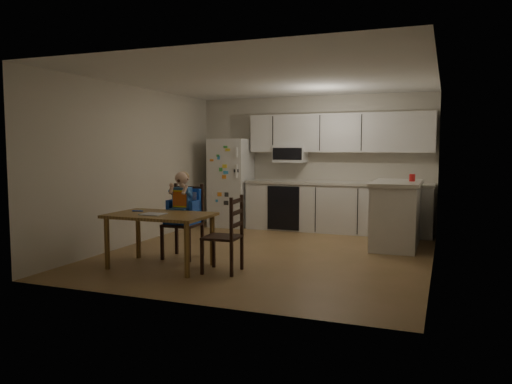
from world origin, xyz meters
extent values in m
cube|color=olive|center=(0.00, 0.00, -0.01)|extent=(4.50, 5.00, 0.01)
cube|color=beige|center=(0.00, 2.50, 1.25)|extent=(4.50, 0.02, 2.50)
cube|color=beige|center=(-2.25, 0.00, 1.25)|extent=(0.02, 5.00, 2.50)
cube|color=beige|center=(2.25, 0.00, 1.25)|extent=(0.02, 5.00, 2.50)
cube|color=white|center=(0.00, 0.00, 2.50)|extent=(4.50, 5.00, 0.01)
cube|color=silver|center=(-1.55, 2.15, 0.85)|extent=(0.72, 0.70, 1.70)
cube|color=silver|center=(0.53, 2.20, 0.43)|extent=(3.34, 0.60, 0.86)
cube|color=beige|center=(0.53, 2.19, 0.89)|extent=(3.37, 0.62, 0.05)
cube|color=black|center=(-0.39, 1.89, 0.43)|extent=(0.60, 0.02, 0.80)
cube|color=silver|center=(0.53, 2.33, 1.80)|extent=(3.34, 0.34, 0.70)
cube|color=silver|center=(-0.39, 2.30, 1.42)|extent=(0.60, 0.38, 0.33)
cube|color=silver|center=(1.67, 1.19, 0.48)|extent=(0.66, 1.31, 0.96)
cube|color=beige|center=(1.67, 1.19, 0.99)|extent=(0.72, 1.38, 0.05)
cylinder|color=red|center=(1.89, 1.27, 1.07)|extent=(0.09, 0.09, 0.11)
cube|color=brown|center=(-1.02, -1.28, 0.67)|extent=(1.29, 0.83, 0.04)
cylinder|color=brown|center=(-1.60, -1.62, 0.33)|extent=(0.06, 0.06, 0.65)
cylinder|color=brown|center=(-1.60, -0.94, 0.33)|extent=(0.06, 0.06, 0.65)
cylinder|color=brown|center=(-0.45, -1.62, 0.33)|extent=(0.06, 0.06, 0.65)
cylinder|color=brown|center=(-0.45, -0.94, 0.33)|extent=(0.06, 0.06, 0.65)
cube|color=#ADADB2|center=(-1.07, -1.37, 0.70)|extent=(0.28, 0.25, 0.01)
cylinder|color=blue|center=(-1.44, -1.19, 0.70)|extent=(0.12, 0.06, 0.02)
cube|color=black|center=(-1.02, -0.71, 0.47)|extent=(0.47, 0.47, 0.03)
cube|color=black|center=(-1.22, -0.92, 0.23)|extent=(0.04, 0.04, 0.45)
cube|color=black|center=(-1.23, -0.51, 0.23)|extent=(0.04, 0.04, 0.45)
cube|color=black|center=(-0.81, -0.91, 0.23)|extent=(0.04, 0.04, 0.45)
cube|color=black|center=(-0.82, -0.50, 0.23)|extent=(0.04, 0.04, 0.45)
cube|color=black|center=(-1.03, -0.50, 0.76)|extent=(0.45, 0.05, 0.54)
cube|color=blue|center=(-1.02, -0.71, 0.54)|extent=(0.42, 0.38, 0.11)
cube|color=blue|center=(-1.03, -0.56, 0.78)|extent=(0.41, 0.08, 0.37)
cube|color=#546EBF|center=(-1.02, -0.73, 0.60)|extent=(0.33, 0.28, 0.02)
cube|color=#3449A9|center=(-1.02, -0.70, 0.85)|extent=(0.24, 0.16, 0.28)
cube|color=red|center=(-1.02, -0.77, 0.84)|extent=(0.21, 0.02, 0.22)
sphere|color=beige|center=(-1.02, -0.71, 1.11)|extent=(0.19, 0.19, 0.18)
ellipsoid|color=olive|center=(-1.02, -0.71, 1.13)|extent=(0.19, 0.18, 0.15)
cube|color=black|center=(-0.17, -1.23, 0.43)|extent=(0.45, 0.45, 0.03)
cube|color=black|center=(-0.38, -1.05, 0.21)|extent=(0.04, 0.04, 0.42)
cube|color=black|center=(0.00, -1.03, 0.21)|extent=(0.04, 0.04, 0.42)
cube|color=black|center=(-0.35, -1.43, 0.21)|extent=(0.04, 0.04, 0.42)
cube|color=black|center=(0.03, -1.41, 0.21)|extent=(0.04, 0.04, 0.42)
cube|color=black|center=(0.02, -1.22, 0.70)|extent=(0.06, 0.42, 0.50)
camera|label=1|loc=(2.39, -6.74, 1.54)|focal=35.00mm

